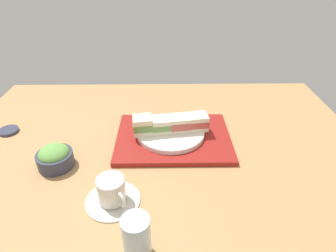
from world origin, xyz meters
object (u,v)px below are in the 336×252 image
object	(u,v)px
sandwich_inner_far	(161,125)
drinking_glass	(137,238)
sandwich_inner_near	(180,123)
salad_bowl	(55,157)
coffee_cup	(112,193)
sandwich_farmost	(143,125)
sandwich_plate	(171,132)
small_sauce_dish	(9,131)
sandwich_nearmost	(198,122)

from	to	relation	value
sandwich_inner_far	drinking_glass	world-z (taller)	drinking_glass
sandwich_inner_near	salad_bowl	size ratio (longest dim) A/B	0.70
coffee_cup	sandwich_farmost	bearing A→B (deg)	-103.06
sandwich_inner_near	sandwich_farmost	distance (cm)	12.55
salad_bowl	coffee_cup	size ratio (longest dim) A/B	0.74
sandwich_plate	drinking_glass	bearing A→B (deg)	79.61
drinking_glass	sandwich_inner_far	bearing A→B (deg)	-96.44
coffee_cup	small_sauce_dish	world-z (taller)	coffee_cup
sandwich_inner_near	sandwich_inner_far	world-z (taller)	same
salad_bowl	small_sauce_dish	world-z (taller)	salad_bowl
sandwich_inner_far	sandwich_plate	bearing A→B (deg)	-172.54
coffee_cup	drinking_glass	xyz separation A→B (cm)	(-7.66, 15.07, 2.42)
sandwich_inner_near	small_sauce_dish	bearing A→B (deg)	-4.03
sandwich_inner_far	sandwich_nearmost	bearing A→B (deg)	-172.54
coffee_cup	drinking_glass	bearing A→B (deg)	116.95
sandwich_inner_near	small_sauce_dish	xyz separation A→B (cm)	(61.10, -4.31, -5.32)
sandwich_inner_far	sandwich_farmost	xyz separation A→B (cm)	(6.22, 0.81, 0.45)
sandwich_farmost	sandwich_nearmost	bearing A→B (deg)	-172.54
sandwich_farmost	small_sauce_dish	distance (cm)	49.36
salad_bowl	coffee_cup	xyz separation A→B (cm)	(-19.26, 14.52, -0.15)
sandwich_inner_near	sandwich_farmost	bearing A→B (deg)	7.46
drinking_glass	sandwich_farmost	bearing A→B (deg)	-88.17
sandwich_plate	salad_bowl	xyz separation A→B (cm)	(34.90, 13.90, 0.85)
coffee_cup	small_sauce_dish	distance (cm)	53.84
sandwich_inner_far	coffee_cup	bearing A→B (deg)	65.90
sandwich_nearmost	small_sauce_dish	size ratio (longest dim) A/B	1.06
sandwich_farmost	coffee_cup	size ratio (longest dim) A/B	0.51
sandwich_plate	drinking_glass	size ratio (longest dim) A/B	2.08
sandwich_inner_near	small_sauce_dish	size ratio (longest dim) A/B	1.10
sandwich_plate	small_sauce_dish	size ratio (longest dim) A/B	3.38
sandwich_farmost	coffee_cup	bearing A→B (deg)	76.94
sandwich_inner_far	salad_bowl	size ratio (longest dim) A/B	0.68
sandwich_farmost	small_sauce_dish	xyz separation A→B (cm)	(48.66, -5.94, -5.74)
sandwich_inner_far	sandwich_farmost	distance (cm)	6.29
sandwich_plate	sandwich_nearmost	distance (cm)	10.03
sandwich_farmost	coffee_cup	xyz separation A→B (cm)	(6.31, 27.19, -3.13)
sandwich_plate	sandwich_farmost	world-z (taller)	sandwich_farmost
sandwich_inner_near	coffee_cup	bearing A→B (deg)	56.96
salad_bowl	sandwich_farmost	bearing A→B (deg)	-153.63
sandwich_plate	drinking_glass	xyz separation A→B (cm)	(7.97, 43.48, 3.11)
sandwich_inner_near	drinking_glass	size ratio (longest dim) A/B	0.67
sandwich_nearmost	sandwich_inner_near	bearing A→B (deg)	7.46
sandwich_nearmost	sandwich_plate	bearing A→B (deg)	7.46
sandwich_nearmost	small_sauce_dish	bearing A→B (deg)	-2.97
small_sauce_dish	sandwich_nearmost	bearing A→B (deg)	177.03
sandwich_inner_far	coffee_cup	world-z (taller)	sandwich_inner_far
drinking_glass	sandwich_plate	bearing A→B (deg)	-100.39
sandwich_inner_far	sandwich_inner_near	bearing A→B (deg)	-172.54
coffee_cup	small_sauce_dish	bearing A→B (deg)	-38.03
sandwich_plate	sandwich_inner_near	xyz separation A→B (cm)	(-3.11, -0.41, 3.40)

